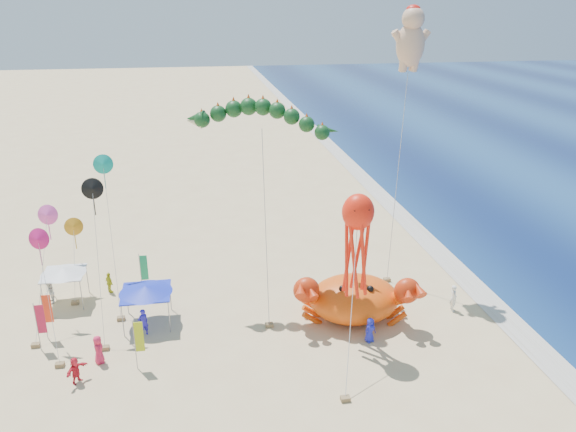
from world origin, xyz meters
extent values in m
plane|color=#D1B784|center=(0.00, 0.00, 0.00)|extent=(320.00, 320.00, 0.00)
plane|color=silver|center=(12.00, 0.00, 0.01)|extent=(320.00, 320.00, 0.00)
ellipsoid|color=#EA4F0C|center=(1.96, -0.76, 1.43)|extent=(6.77, 5.95, 2.85)
sphere|color=#BB2B0B|center=(-1.23, -1.95, 2.69)|extent=(1.69, 1.69, 1.69)
sphere|color=black|center=(1.06, -1.75, 2.69)|extent=(0.44, 0.44, 0.44)
sphere|color=#BB2B0B|center=(5.15, -1.95, 2.69)|extent=(1.69, 1.69, 1.69)
sphere|color=black|center=(2.86, -1.75, 2.69)|extent=(0.44, 0.44, 0.44)
cone|color=#0F3A17|center=(-7.90, 2.89, 12.77)|extent=(1.30, 0.96, 1.06)
cylinder|color=#B2B2B2|center=(-3.64, 0.97, 6.20)|extent=(0.25, 3.88, 12.11)
cube|color=olive|center=(-3.75, -0.95, 0.12)|extent=(0.50, 0.35, 0.25)
ellipsoid|color=#DEAA87|center=(7.00, 5.40, 17.06)|extent=(1.97, 1.62, 2.90)
sphere|color=#DEAA87|center=(7.00, 5.22, 18.76)|extent=(1.52, 1.52, 1.52)
ellipsoid|color=red|center=(7.00, 5.31, 19.30)|extent=(0.98, 0.98, 0.69)
cylinder|color=#B2B2B2|center=(6.47, 4.63, 8.03)|extent=(1.13, 1.59, 15.76)
cube|color=olive|center=(5.93, 3.86, 0.12)|extent=(0.50, 0.35, 0.25)
ellipsoid|color=#FF240D|center=(1.11, -3.48, 8.60)|extent=(1.87, 1.68, 2.15)
cylinder|color=#B2B2B2|center=(0.16, -6.16, 4.06)|extent=(1.94, 5.40, 7.85)
cube|color=olive|center=(-0.78, -8.84, 0.12)|extent=(0.50, 0.35, 0.25)
cylinder|color=gray|center=(-12.93, -0.50, 1.10)|extent=(0.06, 0.06, 2.20)
cylinder|color=gray|center=(-10.08, -0.50, 1.10)|extent=(0.06, 0.06, 2.20)
cylinder|color=gray|center=(-12.93, 2.35, 1.10)|extent=(0.06, 0.06, 2.20)
cylinder|color=gray|center=(-10.08, 2.35, 1.10)|extent=(0.06, 0.06, 2.20)
cube|color=#1426B6|center=(-11.51, 0.92, 2.24)|extent=(3.10, 3.10, 0.08)
cone|color=#1426B6|center=(-11.51, 0.92, 2.48)|extent=(3.40, 3.40, 0.45)
cylinder|color=gray|center=(-18.55, 3.38, 1.10)|extent=(0.06, 0.06, 2.20)
cylinder|color=gray|center=(-16.04, 3.38, 1.10)|extent=(0.06, 0.06, 2.20)
cylinder|color=gray|center=(-18.55, 5.89, 1.10)|extent=(0.06, 0.06, 2.20)
cylinder|color=gray|center=(-16.04, 5.89, 1.10)|extent=(0.06, 0.06, 2.20)
cube|color=silver|center=(-17.29, 4.63, 2.24)|extent=(2.75, 2.75, 0.08)
cone|color=silver|center=(-17.29, 4.63, 2.48)|extent=(3.02, 3.02, 0.45)
cylinder|color=gray|center=(-11.86, -4.09, 1.60)|extent=(0.05, 0.05, 3.20)
cube|color=#AFC016|center=(-11.58, -4.09, 2.10)|extent=(0.50, 0.04, 1.90)
cylinder|color=gray|center=(-17.79, -1.15, 1.60)|extent=(0.05, 0.05, 3.20)
cube|color=#BE173C|center=(-17.51, -1.15, 2.10)|extent=(0.50, 0.04, 1.90)
cylinder|color=gray|center=(-17.65, 0.05, 1.60)|extent=(0.05, 0.05, 3.20)
cube|color=#F7421B|center=(-17.37, 0.05, 2.10)|extent=(0.50, 0.04, 1.90)
cylinder|color=gray|center=(-12.17, 4.93, 1.60)|extent=(0.05, 0.05, 3.20)
cube|color=#189557|center=(-11.89, 4.93, 2.10)|extent=(0.50, 0.04, 1.90)
imported|color=#2C22C8|center=(-11.70, -0.57, 0.93)|extent=(0.81, 0.72, 1.85)
imported|color=#2227C8|center=(2.18, -3.66, 0.81)|extent=(0.93, 0.79, 1.62)
imported|color=silver|center=(-18.41, 4.72, 0.78)|extent=(0.83, 0.92, 1.55)
imported|color=red|center=(-15.06, -4.79, 0.79)|extent=(1.25, 1.44, 1.57)
imported|color=gold|center=(-14.51, 5.59, 0.79)|extent=(0.86, 0.98, 1.58)
imported|color=#D8224B|center=(-14.07, -3.11, 0.88)|extent=(0.75, 0.97, 1.76)
imported|color=white|center=(8.92, -0.99, 0.95)|extent=(0.51, 0.73, 1.90)
cone|color=#FC54BD|center=(-17.30, 2.98, 7.19)|extent=(1.30, 0.51, 1.32)
cylinder|color=#B2B2B2|center=(-17.05, 1.48, 3.62)|extent=(0.55, 3.04, 6.96)
cube|color=olive|center=(-16.80, -0.02, 0.12)|extent=(0.50, 0.35, 0.25)
cone|color=black|center=(-14.10, 1.50, 9.23)|extent=(1.30, 0.51, 1.32)
cylinder|color=#B2B2B2|center=(-13.85, 0.00, 4.64)|extent=(0.55, 3.04, 8.99)
cube|color=olive|center=(-13.60, -1.50, 0.12)|extent=(0.50, 0.35, 0.25)
cone|color=#C71669|center=(-17.30, 0.25, 6.68)|extent=(1.30, 0.51, 1.32)
cylinder|color=#B2B2B2|center=(-17.05, -1.25, 3.36)|extent=(0.55, 3.04, 6.44)
cube|color=olive|center=(-16.80, -2.75, 0.12)|extent=(0.50, 0.35, 0.25)
cone|color=#0E9B87|center=(-13.87, 5.05, 9.78)|extent=(1.30, 0.51, 1.32)
cylinder|color=#B2B2B2|center=(-13.62, 3.55, 4.92)|extent=(0.55, 3.04, 9.54)
cube|color=olive|center=(-13.37, 2.05, 0.12)|extent=(0.50, 0.35, 0.25)
cone|color=orange|center=(-16.63, 6.59, 4.90)|extent=(1.30, 0.51, 1.32)
cylinder|color=#B2B2B2|center=(-16.38, 5.09, 2.47)|extent=(0.54, 3.04, 4.67)
cube|color=olive|center=(-16.13, 3.59, 0.12)|extent=(0.50, 0.35, 0.25)
camera|label=1|loc=(-7.89, -32.26, 19.74)|focal=35.00mm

